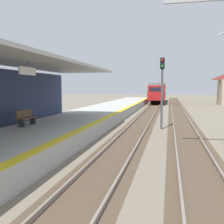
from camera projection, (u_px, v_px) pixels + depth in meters
name	position (u px, v px, depth m)	size (l,w,h in m)	color
station_platform	(72.00, 124.00, 18.71)	(5.00, 80.00, 0.91)	#A8A8A3
track_pair_nearest_platform	(140.00, 124.00, 21.71)	(2.34, 120.00, 0.16)	#4C3D2D
track_pair_middle	(183.00, 126.00, 20.99)	(2.34, 120.00, 0.16)	#4C3D2D
approaching_train	(158.00, 92.00, 54.43)	(2.93, 19.60, 4.76)	maroon
rail_signal_post	(162.00, 86.00, 19.14)	(0.32, 0.34, 5.20)	#4C4C4C
platform_bench	(26.00, 117.00, 14.97)	(0.45, 1.60, 0.88)	brown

